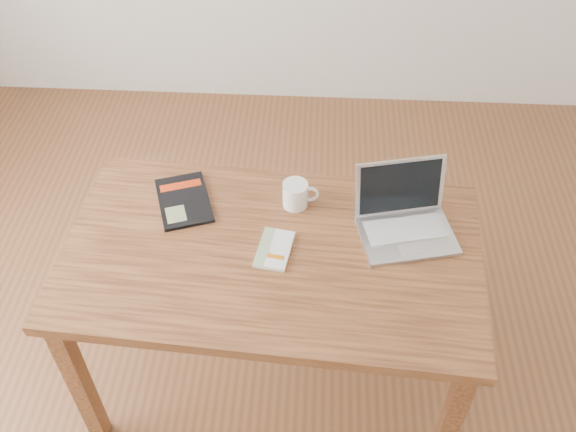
# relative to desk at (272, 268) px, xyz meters

# --- Properties ---
(room) EXTENTS (4.04, 4.04, 2.70)m
(room) POSITION_rel_desk_xyz_m (-0.15, -0.08, 0.69)
(room) COLOR brown
(room) RESTS_ON ground
(desk) EXTENTS (1.39, 0.86, 0.75)m
(desk) POSITION_rel_desk_xyz_m (0.00, 0.00, 0.00)
(desk) COLOR brown
(desk) RESTS_ON ground
(white_guidebook) EXTENTS (0.13, 0.18, 0.01)m
(white_guidebook) POSITION_rel_desk_xyz_m (0.01, 0.00, 0.10)
(white_guidebook) COLOR silver
(white_guidebook) RESTS_ON desk
(black_guidebook) EXTENTS (0.24, 0.29, 0.01)m
(black_guidebook) POSITION_rel_desk_xyz_m (-0.32, 0.21, 0.10)
(black_guidebook) COLOR black
(black_guidebook) RESTS_ON desk
(laptop) EXTENTS (0.35, 0.32, 0.21)m
(laptop) POSITION_rel_desk_xyz_m (0.43, 0.13, 0.14)
(laptop) COLOR silver
(laptop) RESTS_ON desk
(coffee_mug) EXTENTS (0.12, 0.09, 0.09)m
(coffee_mug) POSITION_rel_desk_xyz_m (0.07, 0.22, 0.14)
(coffee_mug) COLOR white
(coffee_mug) RESTS_ON desk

